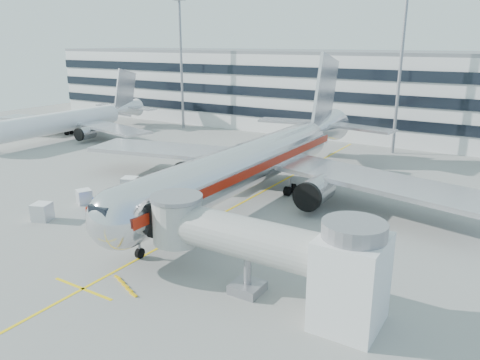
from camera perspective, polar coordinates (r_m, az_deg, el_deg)
The scene contains 15 objects.
ground at distance 46.11m, azimuth -5.22°, elevation -5.72°, with size 180.00×180.00×0.00m, color gray.
lead_in_line at distance 53.89m, azimuth 1.16°, elevation -2.30°, with size 0.25×70.00×0.01m, color yellow.
stop_bar at distance 37.05m, azimuth -18.61°, elevation -12.46°, with size 6.00×0.25×0.01m, color yellow.
main_jet at distance 54.11m, azimuth 2.12°, elevation 2.45°, with size 50.95×48.70×16.06m.
jet_bridge at distance 32.32m, azimuth 3.52°, elevation -8.29°, with size 17.80×4.50×7.00m.
terminal at distance 95.93m, azimuth 16.20°, elevation 10.19°, with size 150.00×24.25×15.60m.
light_mast_west at distance 97.36m, azimuth -7.21°, elevation 14.96°, with size 2.40×1.20×25.45m.
light_mast_centre at distance 78.03m, azimuth 19.06°, elevation 13.84°, with size 2.40×1.20×25.45m.
second_jet at distance 93.33m, azimuth -20.19°, elevation 6.79°, with size 38.21×36.52×12.04m.
belt_loader at distance 53.04m, azimuth -10.59°, elevation -2.27°, with size 4.14×2.73×1.95m.
baggage_tug at distance 50.70m, azimuth -16.26°, elevation -3.24°, with size 2.63×1.80×1.89m.
cargo_container_left at distance 54.96m, azimuth -18.46°, elevation -1.93°, with size 1.97×1.97×1.58m.
cargo_container_right at distance 57.48m, azimuth -13.28°, elevation -0.57°, with size 2.25×2.25×1.84m.
cargo_container_front at distance 51.36m, azimuth -22.98°, elevation -3.58°, with size 2.15×2.15×1.78m.
ramp_worker at distance 51.18m, azimuth -12.32°, elevation -2.54°, with size 0.74×0.48×2.02m, color #A4E017.
Camera 1 is at (25.91, -33.90, 17.46)m, focal length 35.00 mm.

